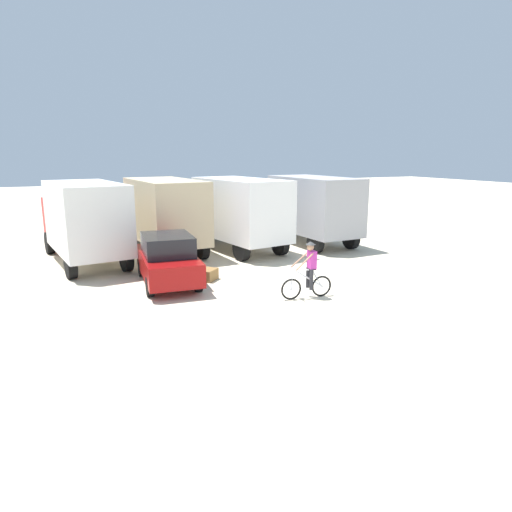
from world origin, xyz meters
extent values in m
plane|color=beige|center=(0.00, 0.00, 0.00)|extent=(120.00, 120.00, 0.00)
cube|color=white|center=(-4.44, 8.92, 2.00)|extent=(3.06, 5.47, 2.70)
cube|color=#B21E1E|center=(-4.89, 12.29, 1.50)|extent=(2.38, 1.78, 2.00)
cube|color=black|center=(-4.98, 12.99, 1.85)|extent=(2.02, 0.35, 0.80)
cylinder|color=black|center=(-5.89, 12.06, 0.50)|extent=(0.45, 1.03, 1.00)
cylinder|color=black|center=(-3.87, 12.33, 0.50)|extent=(0.45, 1.03, 1.00)
cylinder|color=black|center=(-5.23, 7.11, 0.50)|extent=(0.45, 1.03, 1.00)
cylinder|color=black|center=(-3.21, 7.38, 0.50)|extent=(0.45, 1.03, 1.00)
cube|color=#CCB78E|center=(-1.03, 9.75, 2.00)|extent=(2.79, 5.37, 2.70)
cube|color=#2D2D33|center=(-1.30, 13.14, 1.50)|extent=(2.31, 1.67, 2.00)
cube|color=black|center=(-1.35, 13.84, 1.85)|extent=(2.02, 0.24, 0.80)
cylinder|color=black|center=(-2.31, 12.97, 0.50)|extent=(0.40, 1.02, 1.00)
cylinder|color=black|center=(-0.27, 13.12, 0.50)|extent=(0.40, 1.02, 1.00)
cylinder|color=black|center=(-1.92, 7.99, 0.50)|extent=(0.40, 1.02, 1.00)
cylinder|color=black|center=(0.11, 8.15, 0.50)|extent=(0.40, 1.02, 1.00)
cube|color=white|center=(2.26, 8.95, 2.00)|extent=(3.20, 5.52, 2.70)
cube|color=#4C6B9E|center=(1.72, 12.31, 1.50)|extent=(2.41, 1.83, 2.00)
cube|color=black|center=(1.60, 13.00, 1.85)|extent=(2.01, 0.40, 0.80)
cylinder|color=black|center=(0.73, 12.05, 0.50)|extent=(0.48, 1.04, 1.00)
cylinder|color=black|center=(2.74, 12.37, 0.50)|extent=(0.48, 1.04, 1.00)
cylinder|color=black|center=(1.52, 7.12, 0.50)|extent=(0.48, 1.04, 1.00)
cylinder|color=black|center=(3.54, 7.45, 0.50)|extent=(0.48, 1.04, 1.00)
cube|color=#9E9EA3|center=(6.16, 8.91, 2.00)|extent=(2.64, 5.31, 2.70)
cube|color=silver|center=(6.00, 12.31, 1.50)|extent=(2.27, 1.60, 2.00)
cube|color=black|center=(5.97, 13.01, 1.85)|extent=(2.03, 0.17, 0.80)
cylinder|color=black|center=(4.98, 12.16, 0.50)|extent=(0.37, 1.01, 1.00)
cylinder|color=black|center=(7.02, 12.26, 0.50)|extent=(0.37, 1.01, 1.00)
cylinder|color=black|center=(5.22, 7.18, 0.50)|extent=(0.37, 1.01, 1.00)
cylinder|color=black|center=(7.26, 7.27, 0.50)|extent=(0.37, 1.01, 1.00)
cube|color=maroon|center=(-2.16, 4.99, 0.70)|extent=(2.12, 4.34, 0.76)
cube|color=black|center=(-2.17, 4.84, 1.42)|extent=(1.78, 2.23, 0.68)
cylinder|color=black|center=(-2.82, 6.36, 0.32)|extent=(0.27, 0.66, 0.64)
cylinder|color=black|center=(-1.27, 6.22, 0.32)|extent=(0.27, 0.66, 0.64)
cylinder|color=black|center=(-3.05, 3.76, 0.32)|extent=(0.27, 0.66, 0.64)
cylinder|color=black|center=(-1.50, 3.63, 0.32)|extent=(0.27, 0.66, 0.64)
torus|color=black|center=(0.89, 1.60, 0.34)|extent=(0.68, 0.12, 0.68)
cylinder|color=silver|center=(0.89, 1.60, 0.34)|extent=(0.09, 0.09, 0.08)
torus|color=black|center=(1.94, 1.50, 0.34)|extent=(0.68, 0.12, 0.68)
cylinder|color=silver|center=(1.94, 1.50, 0.34)|extent=(0.09, 0.09, 0.08)
cylinder|color=silver|center=(1.44, 1.55, 0.66)|extent=(1.03, 0.15, 0.68)
cylinder|color=silver|center=(1.27, 1.56, 0.94)|extent=(0.66, 0.11, 0.13)
cylinder|color=silver|center=(1.77, 1.52, 0.62)|extent=(0.39, 0.09, 0.59)
cylinder|color=silver|center=(0.92, 1.60, 0.66)|extent=(0.10, 0.06, 0.64)
cylinder|color=silver|center=(0.94, 1.60, 0.98)|extent=(0.09, 0.52, 0.04)
cube|color=black|center=(1.60, 1.53, 0.93)|extent=(0.25, 0.14, 0.06)
cube|color=#AD2D8C|center=(1.58, 1.53, 1.24)|extent=(0.23, 0.34, 0.56)
sphere|color=#A87A5B|center=(1.52, 1.54, 1.64)|extent=(0.22, 0.22, 0.22)
cone|color=#333333|center=(1.52, 1.54, 1.77)|extent=(0.32, 0.32, 0.10)
cylinder|color=#26262B|center=(1.50, 1.41, 0.63)|extent=(0.12, 0.12, 0.66)
cylinder|color=#26262B|center=(1.53, 1.67, 0.63)|extent=(0.12, 0.12, 0.66)
cylinder|color=#A87A5B|center=(1.22, 1.39, 1.23)|extent=(0.63, 0.07, 0.53)
cylinder|color=#A87A5B|center=(1.26, 1.75, 1.23)|extent=(0.63, 0.15, 0.53)
cube|color=olive|center=(-0.83, 4.88, 0.20)|extent=(1.02, 1.02, 0.41)
camera|label=1|loc=(-5.73, -10.34, 4.48)|focal=31.96mm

